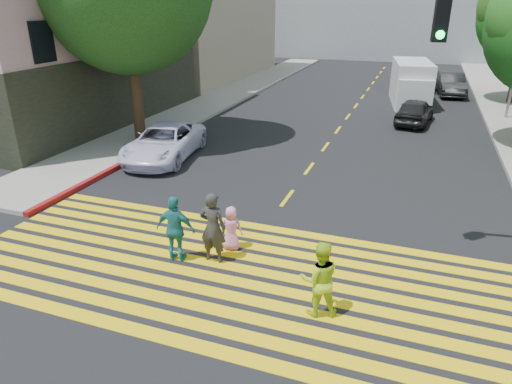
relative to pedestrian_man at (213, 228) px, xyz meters
The scene contains 17 objects.
ground 2.01m from the pedestrian_man, 69.60° to the right, with size 120.00×120.00×0.00m, color black.
sidewalk_left 21.81m from the pedestrian_man, 111.18° to the left, with size 3.00×40.00×0.15m, color gray.
curb_red 7.66m from the pedestrian_man, 145.45° to the left, with size 0.20×8.00×0.16m, color maroon.
crosswalk 1.17m from the pedestrian_man, 32.90° to the right, with size 13.40×5.30×0.01m.
lane_line 20.85m from the pedestrian_man, 88.28° to the left, with size 0.12×34.40×0.01m.
building_left_pink 18.88m from the pedestrian_man, 146.13° to the left, with size 12.10×14.10×11.00m.
building_left_tan 30.76m from the pedestrian_man, 120.29° to the left, with size 12.00×16.00×10.00m, color tan.
backdrop_block 46.60m from the pedestrian_man, 89.23° to the left, with size 30.00×8.00×12.00m, color gray.
pedestrian_man is the anchor object (origin of this frame).
pedestrian_woman 3.08m from the pedestrian_man, 21.96° to the right, with size 0.79×0.62×1.63m, color #BDE021.
pedestrian_child 0.78m from the pedestrian_man, 74.72° to the left, with size 0.57×0.37×1.18m, color #F388CB.
pedestrian_extra 0.91m from the pedestrian_man, 162.45° to the right, with size 0.99×0.41×1.69m, color teal.
white_sedan 8.36m from the pedestrian_man, 128.40° to the left, with size 2.23×4.83×1.34m, color white.
dark_car_near 16.45m from the pedestrian_man, 75.59° to the left, with size 1.56×3.88×1.32m, color black.
silver_car 26.86m from the pedestrian_man, 81.14° to the left, with size 1.72×4.23×1.23m, color gray.
dark_car_parked 25.67m from the pedestrian_man, 76.32° to the left, with size 1.56×4.48×1.48m, color black.
white_van 21.22m from the pedestrian_man, 80.14° to the left, with size 2.75×5.64×2.55m.
Camera 1 is at (3.65, -7.13, 5.93)m, focal length 32.00 mm.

